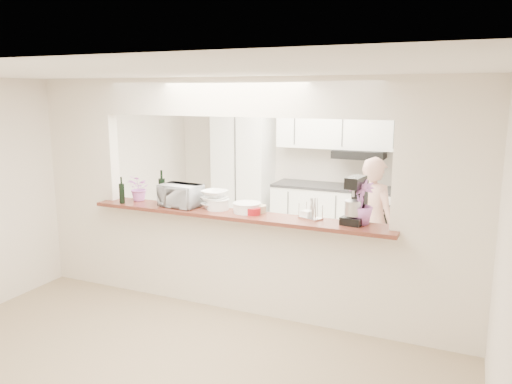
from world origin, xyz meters
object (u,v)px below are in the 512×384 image
Objects in this scene: refrigerator at (453,202)px; stand_mixer at (356,202)px; person at (373,222)px; toaster_oven at (180,195)px.

stand_mixer is (-0.80, -2.58, 0.45)m from refrigerator.
stand_mixer is 1.34m from person.
person is at bearing 39.26° from toaster_oven.
toaster_oven is 0.97× the size of stand_mixer.
refrigerator reaches higher than person.
refrigerator is at bearing -99.19° from person.
refrigerator is 2.74m from stand_mixer.
refrigerator is 1.07× the size of person.
toaster_oven is at bearing -177.75° from stand_mixer.
toaster_oven is 2.35m from person.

